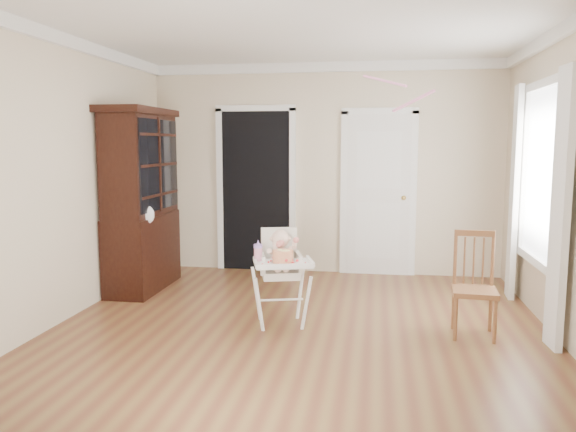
% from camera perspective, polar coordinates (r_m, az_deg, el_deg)
% --- Properties ---
extents(floor, '(5.00, 5.00, 0.00)m').
position_cam_1_polar(floor, '(5.10, 0.85, -11.91)').
color(floor, brown).
rests_on(floor, ground).
extents(ceiling, '(5.00, 5.00, 0.00)m').
position_cam_1_polar(ceiling, '(4.92, 0.92, 19.30)').
color(ceiling, white).
rests_on(ceiling, wall_back).
extents(wall_back, '(4.50, 0.00, 4.50)m').
position_cam_1_polar(wall_back, '(7.30, 3.68, 4.75)').
color(wall_back, beige).
rests_on(wall_back, floor).
extents(wall_left, '(0.00, 5.00, 5.00)m').
position_cam_1_polar(wall_left, '(5.60, -22.58, 3.40)').
color(wall_left, beige).
rests_on(wall_left, floor).
extents(wall_right, '(0.00, 5.00, 5.00)m').
position_cam_1_polar(wall_right, '(5.02, 27.23, 2.75)').
color(wall_right, beige).
rests_on(wall_right, floor).
extents(crown_molding, '(4.50, 5.00, 0.12)m').
position_cam_1_polar(crown_molding, '(4.90, 0.91, 18.62)').
color(crown_molding, white).
rests_on(crown_molding, ceiling).
extents(doorway, '(1.06, 0.05, 2.22)m').
position_cam_1_polar(doorway, '(7.44, -3.27, 2.94)').
color(doorway, black).
rests_on(doorway, wall_back).
extents(closet_door, '(0.96, 0.09, 2.13)m').
position_cam_1_polar(closet_door, '(7.27, 9.15, 2.09)').
color(closet_door, white).
rests_on(closet_door, wall_back).
extents(window_right, '(0.13, 1.84, 2.30)m').
position_cam_1_polar(window_right, '(5.77, 24.06, 2.79)').
color(window_right, white).
rests_on(window_right, wall_right).
extents(high_chair, '(0.67, 0.76, 0.92)m').
position_cam_1_polar(high_chair, '(5.20, -0.75, -5.03)').
color(high_chair, white).
rests_on(high_chair, floor).
extents(baby, '(0.29, 0.21, 0.39)m').
position_cam_1_polar(baby, '(5.20, -0.76, -3.60)').
color(baby, beige).
rests_on(baby, high_chair).
extents(cake, '(0.24, 0.24, 0.11)m').
position_cam_1_polar(cake, '(4.98, -0.50, -4.12)').
color(cake, silver).
rests_on(cake, high_chair).
extents(sippy_cup, '(0.08, 0.08, 0.19)m').
position_cam_1_polar(sippy_cup, '(5.05, -3.06, -3.67)').
color(sippy_cup, '#CB7C96').
rests_on(sippy_cup, high_chair).
extents(china_cabinet, '(0.55, 1.23, 2.08)m').
position_cam_1_polar(china_cabinet, '(6.65, -14.65, 1.60)').
color(china_cabinet, black).
rests_on(china_cabinet, floor).
extents(dining_chair, '(0.40, 0.40, 0.92)m').
position_cam_1_polar(dining_chair, '(5.22, 18.39, -6.92)').
color(dining_chair, brown).
rests_on(dining_chair, floor).
extents(streamer, '(0.40, 0.33, 0.15)m').
position_cam_1_polar(streamer, '(5.34, 9.78, 13.38)').
color(streamer, pink).
rests_on(streamer, ceiling).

